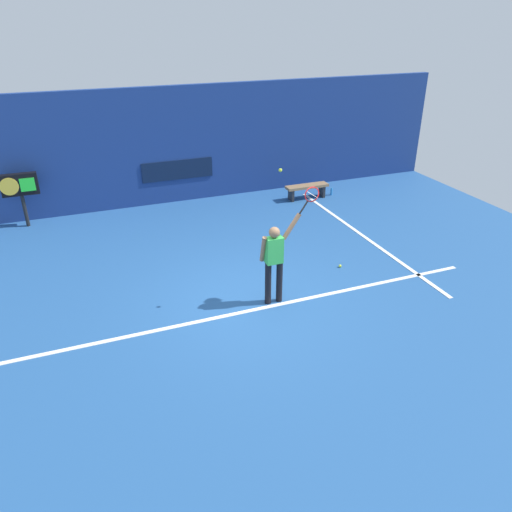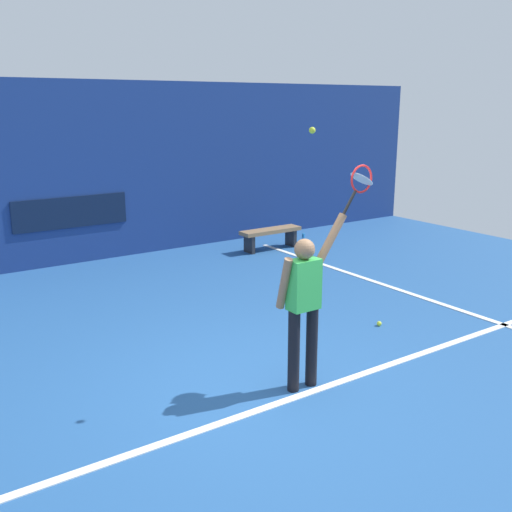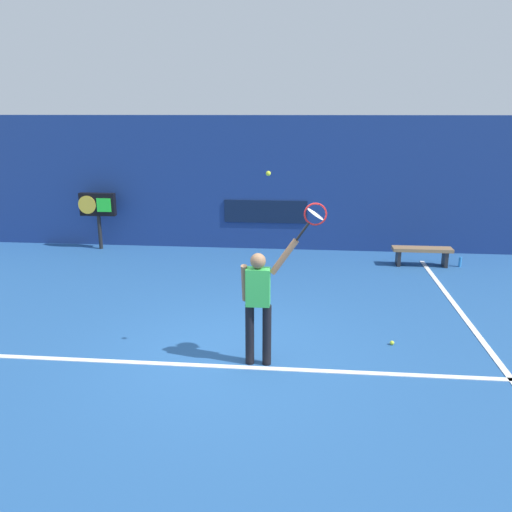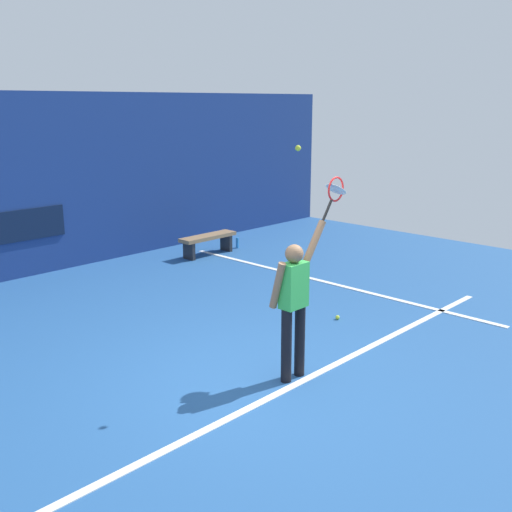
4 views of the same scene
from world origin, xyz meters
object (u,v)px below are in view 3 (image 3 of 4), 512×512
tennis_ball (268,173)px  water_bottle (460,262)px  tennis_racket (314,216)px  scoreboard_clock (98,207)px  spare_ball (392,343)px  court_bench (422,252)px  tennis_player (259,299)px

tennis_ball → water_bottle: 7.29m
tennis_racket → tennis_ball: (-0.63, 0.08, 0.56)m
tennis_ball → scoreboard_clock: 8.05m
scoreboard_clock → water_bottle: (9.21, -0.81, -1.04)m
tennis_racket → spare_ball: bearing=32.5°
tennis_racket → court_bench: 6.31m
court_bench → water_bottle: size_ratio=5.83×
court_bench → scoreboard_clock: bearing=174.4°
court_bench → water_bottle: court_bench is taller
tennis_player → water_bottle: (4.35, 5.38, -0.89)m
court_bench → spare_ball: (-1.38, -4.54, -0.30)m
tennis_ball → scoreboard_clock: tennis_ball is taller
tennis_ball → spare_ball: (1.94, 0.76, -2.75)m
tennis_racket → water_bottle: size_ratio=2.48×
water_bottle → tennis_ball: bearing=-128.6°
spare_ball → tennis_ball: bearing=-158.7°
scoreboard_clock → court_bench: scoreboard_clock is taller
spare_ball → tennis_racket: bearing=-147.5°
tennis_ball → tennis_player: bearing=-148.3°
spare_ball → water_bottle: bearing=63.3°
scoreboard_clock → tennis_ball: bearing=-50.8°
water_bottle → court_bench: bearing=180.0°
scoreboard_clock → court_bench: (8.30, -0.81, -0.82)m
tennis_player → scoreboard_clock: tennis_player is taller
spare_ball → court_bench: bearing=73.1°
tennis_ball → court_bench: bearing=57.9°
tennis_ball → court_bench: (3.32, 5.30, -2.45)m
tennis_player → scoreboard_clock: bearing=128.2°
tennis_racket → tennis_ball: tennis_ball is taller
tennis_racket → tennis_ball: bearing=172.9°
tennis_racket → spare_ball: (1.32, 0.84, -2.20)m
tennis_ball → spare_ball: bearing=21.3°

